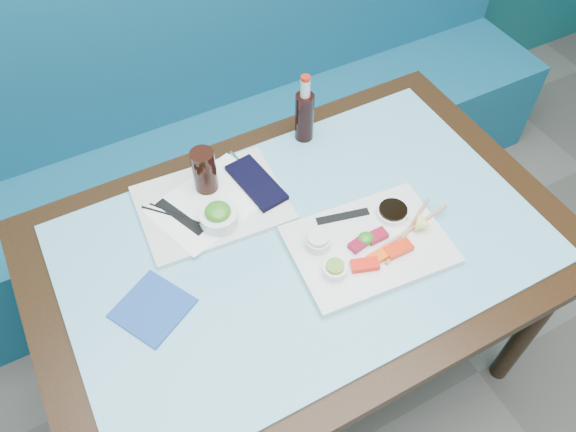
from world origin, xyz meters
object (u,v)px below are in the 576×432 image
cola_glass (204,171)px  blue_napkin (153,308)px  dining_table (303,261)px  sashimi_plate (369,245)px  seaweed_bowl (219,218)px  booth_bench (199,146)px  serving_tray (212,204)px  cola_bottle_body (304,117)px

cola_glass → blue_napkin: 0.39m
dining_table → sashimi_plate: 0.20m
dining_table → cola_glass: (-0.15, 0.28, 0.17)m
blue_napkin → seaweed_bowl: bearing=32.5°
booth_bench → dining_table: (0.00, -0.84, 0.29)m
dining_table → serving_tray: (-0.16, 0.22, 0.10)m
serving_tray → seaweed_bowl: size_ratio=3.81×
sashimi_plate → cola_bottle_body: 0.45m
blue_napkin → sashimi_plate: bearing=-9.4°
serving_tray → blue_napkin: (-0.25, -0.23, -0.00)m
serving_tray → dining_table: bearing=-50.2°
dining_table → serving_tray: bearing=125.9°
booth_bench → cola_bottle_body: 0.70m
sashimi_plate → blue_napkin: size_ratio=2.55×
dining_table → cola_bottle_body: 0.43m
dining_table → cola_bottle_body: size_ratio=8.87×
cola_bottle_body → seaweed_bowl: bearing=-152.0°
cola_bottle_body → blue_napkin: (-0.60, -0.35, -0.08)m
booth_bench → sashimi_plate: booth_bench is taller
booth_bench → cola_glass: bearing=-105.2°
sashimi_plate → cola_glass: cola_glass is taller
cola_bottle_body → blue_napkin: size_ratio=1.02×
booth_bench → serving_tray: size_ratio=7.71×
serving_tray → cola_glass: cola_glass is taller
serving_tray → seaweed_bowl: (-0.01, -0.07, 0.03)m
booth_bench → blue_napkin: bearing=-116.1°
serving_tray → seaweed_bowl: bearing=-93.7°
sashimi_plate → serving_tray: size_ratio=1.01×
booth_bench → blue_napkin: 1.02m
sashimi_plate → blue_napkin: bearing=175.6°
sashimi_plate → dining_table: bearing=150.0°
blue_napkin → booth_bench: bearing=63.9°
blue_napkin → cola_bottle_body: bearing=29.9°
cola_bottle_body → cola_glass: bearing=-169.5°
booth_bench → cola_bottle_body: booth_bench is taller
serving_tray → cola_glass: 0.09m
cola_bottle_body → booth_bench: bearing=111.0°
seaweed_bowl → blue_napkin: (-0.24, -0.15, -0.03)m
dining_table → serving_tray: size_ratio=3.60×
serving_tray → blue_napkin: bearing=-133.9°
seaweed_bowl → cola_glass: size_ratio=0.77×
booth_bench → cola_glass: (-0.15, -0.56, 0.46)m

